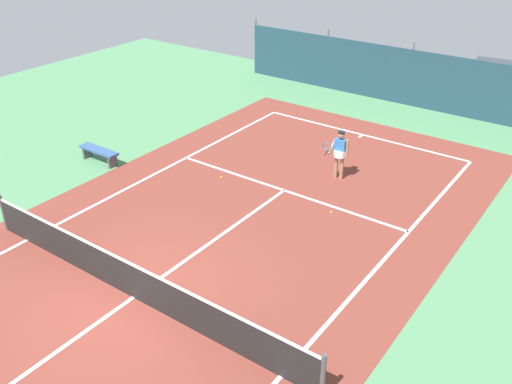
% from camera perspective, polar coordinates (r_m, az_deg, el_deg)
% --- Properties ---
extents(ground_plane, '(36.00, 36.00, 0.00)m').
position_cam_1_polar(ground_plane, '(13.62, -12.27, -10.40)').
color(ground_plane, '#4C8456').
extents(court_surface, '(11.02, 26.60, 0.01)m').
position_cam_1_polar(court_surface, '(13.62, -12.27, -10.39)').
color(court_surface, brown).
rests_on(court_surface, ground).
extents(tennis_net, '(10.12, 0.10, 1.10)m').
position_cam_1_polar(tennis_net, '(13.31, -12.49, -8.69)').
color(tennis_net, black).
rests_on(tennis_net, ground).
extents(back_fence, '(16.30, 0.98, 2.70)m').
position_cam_1_polar(back_fence, '(25.92, 15.52, 10.23)').
color(back_fence, '#1E3D4C').
rests_on(back_fence, ground).
extents(tennis_player, '(0.68, 0.78, 1.64)m').
position_cam_1_polar(tennis_player, '(18.18, 8.47, 4.08)').
color(tennis_player, '#9E7051').
rests_on(tennis_player, ground).
extents(tennis_ball_near_player, '(0.07, 0.07, 0.07)m').
position_cam_1_polar(tennis_ball_near_player, '(16.59, 7.64, -2.04)').
color(tennis_ball_near_player, '#CCDB33').
rests_on(tennis_ball_near_player, ground).
extents(tennis_ball_midcourt, '(0.07, 0.07, 0.07)m').
position_cam_1_polar(tennis_ball_midcourt, '(18.43, -3.52, 1.51)').
color(tennis_ball_midcourt, '#CCDB33').
rests_on(tennis_ball_midcourt, ground).
extents(parked_car, '(2.43, 4.40, 1.68)m').
position_cam_1_polar(parked_car, '(27.06, 22.53, 10.24)').
color(parked_car, maroon).
rests_on(parked_car, ground).
extents(courtside_bench, '(1.60, 0.40, 0.49)m').
position_cam_1_polar(courtside_bench, '(20.08, -15.62, 3.91)').
color(courtside_bench, '#335184').
rests_on(courtside_bench, ground).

